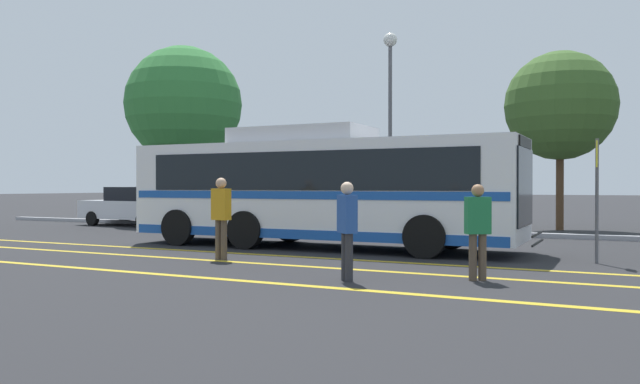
{
  "coord_description": "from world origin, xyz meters",
  "views": [
    {
      "loc": [
        7.48,
        -15.15,
        1.65
      ],
      "look_at": [
        0.18,
        -0.13,
        1.49
      ],
      "focal_mm": 35.0,
      "sensor_mm": 36.0,
      "label": 1
    }
  ],
  "objects_px": {
    "parked_car_2": "(403,214)",
    "pedestrian_0": "(478,226)",
    "tree_1": "(560,106)",
    "tree_2": "(184,105)",
    "bus_stop_sign": "(597,185)",
    "pedestrian_1": "(347,225)",
    "street_lamp": "(390,89)",
    "transit_bus": "(319,187)",
    "parked_car_0": "(134,206)",
    "parked_car_1": "(241,210)",
    "pedestrian_2": "(221,213)"
  },
  "relations": [
    {
      "from": "bus_stop_sign",
      "to": "tree_1",
      "type": "bearing_deg",
      "value": -170.9
    },
    {
      "from": "transit_bus",
      "to": "parked_car_0",
      "type": "xyz_separation_m",
      "value": [
        -11.01,
        4.92,
        -0.82
      ]
    },
    {
      "from": "street_lamp",
      "to": "tree_2",
      "type": "height_order",
      "value": "tree_2"
    },
    {
      "from": "parked_car_0",
      "to": "parked_car_2",
      "type": "xyz_separation_m",
      "value": [
        11.81,
        -0.22,
        -0.06
      ]
    },
    {
      "from": "transit_bus",
      "to": "pedestrian_1",
      "type": "height_order",
      "value": "transit_bus"
    },
    {
      "from": "pedestrian_2",
      "to": "tree_1",
      "type": "bearing_deg",
      "value": -106.19
    },
    {
      "from": "parked_car_0",
      "to": "parked_car_1",
      "type": "distance_m",
      "value": 5.43
    },
    {
      "from": "pedestrian_2",
      "to": "street_lamp",
      "type": "bearing_deg",
      "value": -83.43
    },
    {
      "from": "transit_bus",
      "to": "pedestrian_1",
      "type": "distance_m",
      "value": 5.98
    },
    {
      "from": "street_lamp",
      "to": "tree_2",
      "type": "relative_size",
      "value": 0.93
    },
    {
      "from": "parked_car_1",
      "to": "pedestrian_0",
      "type": "height_order",
      "value": "pedestrian_0"
    },
    {
      "from": "pedestrian_0",
      "to": "tree_2",
      "type": "height_order",
      "value": "tree_2"
    },
    {
      "from": "parked_car_2",
      "to": "tree_1",
      "type": "xyz_separation_m",
      "value": [
        4.41,
        5.15,
        3.9
      ]
    },
    {
      "from": "parked_car_2",
      "to": "tree_2",
      "type": "xyz_separation_m",
      "value": [
        -11.21,
        2.76,
        4.56
      ]
    },
    {
      "from": "pedestrian_0",
      "to": "parked_car_0",
      "type": "bearing_deg",
      "value": 120.93
    },
    {
      "from": "parked_car_0",
      "to": "street_lamp",
      "type": "distance_m",
      "value": 11.63
    },
    {
      "from": "pedestrian_0",
      "to": "tree_2",
      "type": "relative_size",
      "value": 0.21
    },
    {
      "from": "bus_stop_sign",
      "to": "tree_1",
      "type": "xyz_separation_m",
      "value": [
        -1.62,
        10.39,
        2.97
      ]
    },
    {
      "from": "parked_car_2",
      "to": "pedestrian_0",
      "type": "height_order",
      "value": "pedestrian_0"
    },
    {
      "from": "tree_1",
      "to": "pedestrian_1",
      "type": "bearing_deg",
      "value": -98.32
    },
    {
      "from": "parked_car_2",
      "to": "bus_stop_sign",
      "type": "xyz_separation_m",
      "value": [
        6.03,
        -5.23,
        0.93
      ]
    },
    {
      "from": "pedestrian_0",
      "to": "tree_2",
      "type": "distance_m",
      "value": 19.76
    },
    {
      "from": "parked_car_0",
      "to": "tree_2",
      "type": "height_order",
      "value": "tree_2"
    },
    {
      "from": "pedestrian_0",
      "to": "tree_1",
      "type": "distance_m",
      "value": 14.4
    },
    {
      "from": "transit_bus",
      "to": "pedestrian_1",
      "type": "relative_size",
      "value": 6.3
    },
    {
      "from": "pedestrian_1",
      "to": "tree_2",
      "type": "xyz_separation_m",
      "value": [
        -13.43,
        12.57,
        4.32
      ]
    },
    {
      "from": "transit_bus",
      "to": "pedestrian_2",
      "type": "bearing_deg",
      "value": -12.42
    },
    {
      "from": "pedestrian_0",
      "to": "pedestrian_1",
      "type": "height_order",
      "value": "pedestrian_1"
    },
    {
      "from": "bus_stop_sign",
      "to": "tree_2",
      "type": "xyz_separation_m",
      "value": [
        -17.24,
        7.99,
        3.63
      ]
    },
    {
      "from": "tree_1",
      "to": "tree_2",
      "type": "height_order",
      "value": "tree_2"
    },
    {
      "from": "transit_bus",
      "to": "tree_1",
      "type": "xyz_separation_m",
      "value": [
        5.21,
        9.85,
        3.03
      ]
    },
    {
      "from": "pedestrian_2",
      "to": "tree_2",
      "type": "height_order",
      "value": "tree_2"
    },
    {
      "from": "transit_bus",
      "to": "parked_car_2",
      "type": "bearing_deg",
      "value": 170.51
    },
    {
      "from": "parked_car_0",
      "to": "pedestrian_2",
      "type": "relative_size",
      "value": 2.58
    },
    {
      "from": "street_lamp",
      "to": "transit_bus",
      "type": "bearing_deg",
      "value": -85.94
    },
    {
      "from": "pedestrian_1",
      "to": "pedestrian_0",
      "type": "bearing_deg",
      "value": -108.76
    },
    {
      "from": "transit_bus",
      "to": "parked_car_2",
      "type": "height_order",
      "value": "transit_bus"
    },
    {
      "from": "parked_car_1",
      "to": "tree_2",
      "type": "bearing_deg",
      "value": 63.35
    },
    {
      "from": "parked_car_1",
      "to": "pedestrian_0",
      "type": "xyz_separation_m",
      "value": [
        10.64,
        -8.77,
        0.19
      ]
    },
    {
      "from": "parked_car_2",
      "to": "pedestrian_1",
      "type": "height_order",
      "value": "pedestrian_1"
    },
    {
      "from": "pedestrian_0",
      "to": "bus_stop_sign",
      "type": "height_order",
      "value": "bus_stop_sign"
    },
    {
      "from": "tree_2",
      "to": "transit_bus",
      "type": "bearing_deg",
      "value": -35.62
    },
    {
      "from": "street_lamp",
      "to": "parked_car_0",
      "type": "bearing_deg",
      "value": -168.43
    },
    {
      "from": "parked_car_2",
      "to": "pedestrian_0",
      "type": "bearing_deg",
      "value": -157.84
    },
    {
      "from": "pedestrian_2",
      "to": "parked_car_1",
      "type": "bearing_deg",
      "value": -51.39
    },
    {
      "from": "parked_car_0",
      "to": "tree_1",
      "type": "height_order",
      "value": "tree_1"
    },
    {
      "from": "bus_stop_sign",
      "to": "tree_1",
      "type": "height_order",
      "value": "tree_1"
    },
    {
      "from": "street_lamp",
      "to": "pedestrian_1",
      "type": "bearing_deg",
      "value": -73.86
    },
    {
      "from": "parked_car_2",
      "to": "transit_bus",
      "type": "bearing_deg",
      "value": 166.58
    },
    {
      "from": "transit_bus",
      "to": "bus_stop_sign",
      "type": "relative_size",
      "value": 4.08
    }
  ]
}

